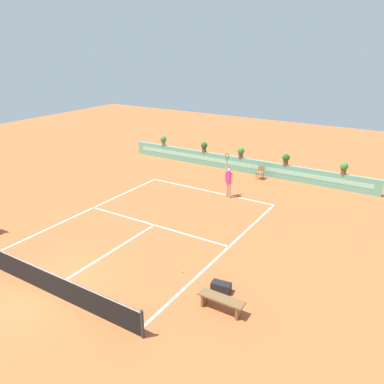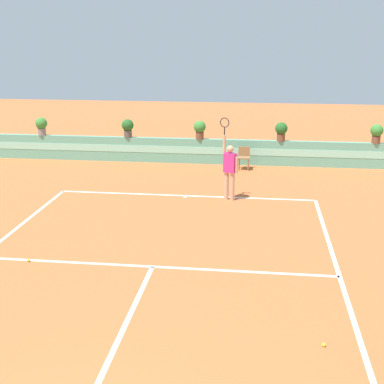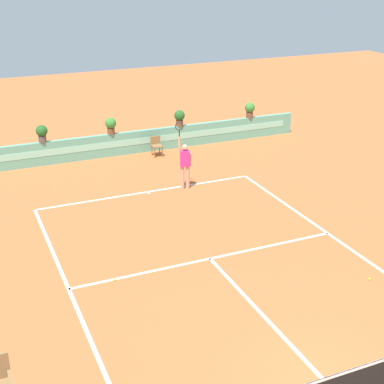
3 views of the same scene
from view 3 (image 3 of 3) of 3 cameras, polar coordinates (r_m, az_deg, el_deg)
ground_plane at (r=16.30m, az=2.40°, el=-7.32°), size 60.00×60.00×0.00m
court_lines at (r=16.87m, az=1.34°, el=-6.19°), size 8.32×11.94×0.01m
back_wall_barrier at (r=25.09m, az=-7.91°, el=4.69°), size 18.00×0.21×1.00m
ball_kid_chair at (r=24.93m, az=-3.58°, el=4.70°), size 0.44×0.44×0.85m
tennis_player at (r=21.09m, az=-0.72°, el=2.99°), size 0.59×0.33×2.58m
tennis_ball_near_baseline at (r=15.68m, az=-7.77°, el=-8.71°), size 0.07×0.07×0.07m
tennis_ball_mid_court at (r=16.31m, az=17.34°, el=-8.30°), size 0.07×0.07×0.07m
potted_plant_far_right at (r=27.30m, az=5.80°, el=8.26°), size 0.48×0.48×0.72m
potted_plant_right at (r=25.79m, az=-1.26°, el=7.52°), size 0.48×0.48×0.72m
potted_plant_centre at (r=24.82m, az=-8.14°, el=6.68°), size 0.48×0.48×0.72m
potted_plant_left at (r=24.26m, az=-14.80°, el=5.78°), size 0.48×0.48×0.72m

